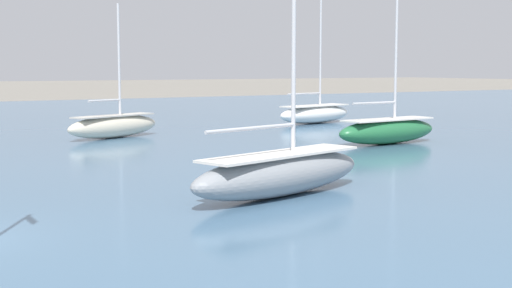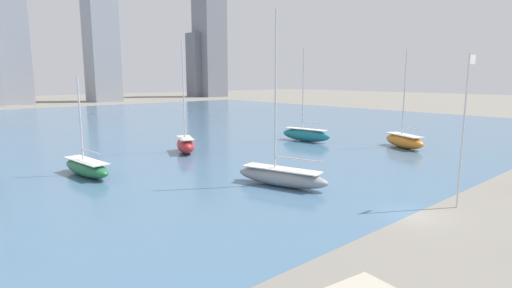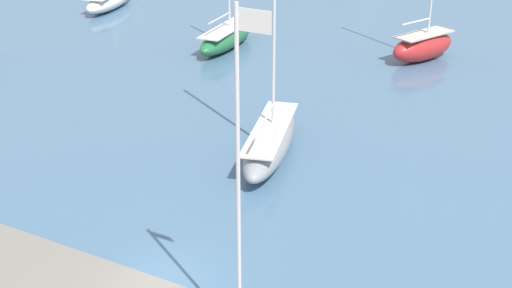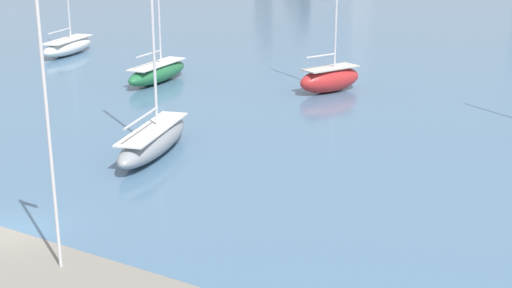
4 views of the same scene
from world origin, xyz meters
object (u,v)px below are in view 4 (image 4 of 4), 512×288
(sailboat_gray, at_px, (153,139))
(sailboat_white, at_px, (68,46))
(sailboat_red, at_px, (330,78))
(sailboat_green, at_px, (157,72))
(flag_pole, at_px, (48,117))

(sailboat_gray, height_order, sailboat_white, sailboat_gray)
(sailboat_gray, height_order, sailboat_red, sailboat_gray)
(sailboat_gray, bearing_deg, sailboat_red, 67.41)
(sailboat_gray, bearing_deg, sailboat_green, 111.00)
(flag_pole, relative_size, sailboat_gray, 0.74)
(sailboat_gray, xyz_separation_m, sailboat_red, (2.29, 21.24, 0.20))
(sailboat_gray, height_order, sailboat_green, sailboat_gray)
(sailboat_green, bearing_deg, flag_pole, -64.28)
(sailboat_red, height_order, sailboat_white, sailboat_white)
(sailboat_green, relative_size, sailboat_white, 0.65)
(sailboat_gray, relative_size, sailboat_red, 1.07)
(sailboat_white, bearing_deg, sailboat_gray, -51.73)
(flag_pole, xyz_separation_m, sailboat_green, (-18.91, 30.72, -5.71))
(flag_pole, xyz_separation_m, sailboat_red, (-3.84, 35.27, -5.43))
(sailboat_green, height_order, sailboat_white, sailboat_white)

